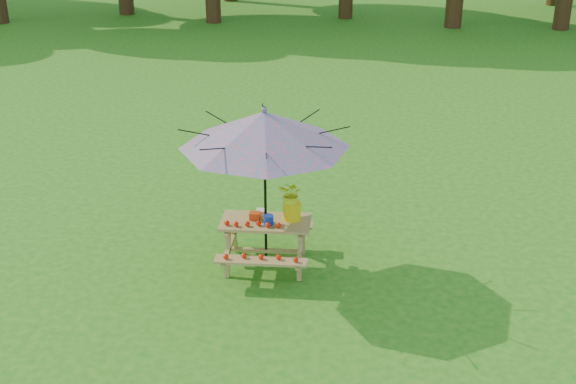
{
  "coord_description": "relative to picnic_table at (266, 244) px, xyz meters",
  "views": [
    {
      "loc": [
        -1.54,
        -4.64,
        4.82
      ],
      "look_at": [
        -2.31,
        4.0,
        1.1
      ],
      "focal_mm": 45.0,
      "sensor_mm": 36.0,
      "label": 1
    }
  ],
  "objects": [
    {
      "name": "patio_umbrella",
      "position": [
        0.0,
        0.0,
        1.62
      ],
      "size": [
        2.5,
        2.5,
        2.25
      ],
      "color": "black",
      "rests_on": "ground"
    },
    {
      "name": "picnic_table",
      "position": [
        0.0,
        0.0,
        0.0
      ],
      "size": [
        1.2,
        1.32,
        0.67
      ],
      "color": "olive",
      "rests_on": "ground"
    },
    {
      "name": "flower_bucket",
      "position": [
        0.34,
        0.08,
        0.64
      ],
      "size": [
        0.41,
        0.39,
        0.55
      ],
      "color": "yellow",
      "rests_on": "picnic_table"
    },
    {
      "name": "produce_bins",
      "position": [
        -0.05,
        0.01,
        0.4
      ],
      "size": [
        0.34,
        0.44,
        0.13
      ],
      "color": "red",
      "rests_on": "picnic_table"
    },
    {
      "name": "tomatoes_row",
      "position": [
        -0.15,
        -0.18,
        0.38
      ],
      "size": [
        0.77,
        0.13,
        0.07
      ],
      "primitive_type": null,
      "color": "red",
      "rests_on": "picnic_table"
    }
  ]
}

